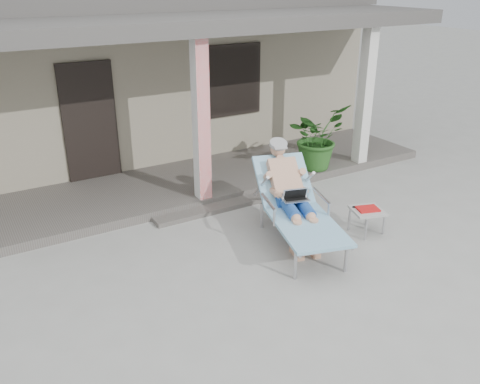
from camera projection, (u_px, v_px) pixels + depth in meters
ground at (275, 261)px, 6.94m from camera, size 60.00×60.00×0.00m
house at (114, 68)px, 11.42m from camera, size 10.40×5.40×3.30m
porch_deck at (183, 184)px, 9.28m from camera, size 10.00×2.00×0.15m
porch_overhang at (176, 30)px, 8.17m from camera, size 10.00×2.30×2.85m
porch_step at (212, 209)px, 8.39m from camera, size 2.00×0.30×0.07m
lounger at (295, 184)px, 7.23m from camera, size 1.35×2.22×1.40m
side_table at (367, 212)px, 7.59m from camera, size 0.57×0.57×0.40m
potted_palm at (317, 137)px, 9.65m from camera, size 1.32×1.22×1.23m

